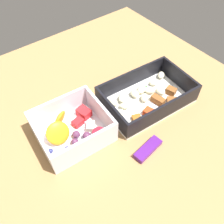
# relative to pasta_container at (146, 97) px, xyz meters

# --- Properties ---
(table_surface) EXTENTS (0.80, 0.80, 0.02)m
(table_surface) POSITION_rel_pasta_container_xyz_m (0.12, -0.01, -0.03)
(table_surface) COLOR #9E7547
(table_surface) RESTS_ON ground
(pasta_container) EXTENTS (0.23, 0.15, 0.05)m
(pasta_container) POSITION_rel_pasta_container_xyz_m (0.00, 0.00, 0.00)
(pasta_container) COLOR white
(pasta_container) RESTS_ON table_surface
(fruit_bowl) EXTENTS (0.16, 0.14, 0.06)m
(fruit_bowl) POSITION_rel_pasta_container_xyz_m (0.20, -0.03, 0.01)
(fruit_bowl) COLOR white
(fruit_bowl) RESTS_ON table_surface
(candy_bar) EXTENTS (0.07, 0.03, 0.01)m
(candy_bar) POSITION_rel_pasta_container_xyz_m (0.09, 0.11, -0.01)
(candy_bar) COLOR #51197A
(candy_bar) RESTS_ON table_surface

